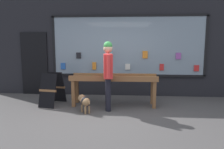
# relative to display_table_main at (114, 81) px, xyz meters

# --- Properties ---
(ground_plane) EXTENTS (40.00, 40.00, 0.00)m
(ground_plane) POSITION_rel_display_table_main_xyz_m (0.00, -1.11, -0.70)
(ground_plane) COLOR #474444
(shopfront_facade) EXTENTS (8.74, 0.29, 3.39)m
(shopfront_facade) POSITION_rel_display_table_main_xyz_m (-0.01, 1.28, 0.99)
(shopfront_facade) COLOR black
(shopfront_facade) RESTS_ON ground_plane
(display_table_main) EXTENTS (2.41, 0.63, 0.87)m
(display_table_main) POSITION_rel_display_table_main_xyz_m (0.00, 0.00, 0.00)
(display_table_main) COLOR brown
(display_table_main) RESTS_ON ground_plane
(person_browsing) EXTENTS (0.28, 0.69, 1.79)m
(person_browsing) POSITION_rel_display_table_main_xyz_m (-0.11, -0.46, 0.37)
(person_browsing) COLOR black
(person_browsing) RESTS_ON ground_plane
(small_dog) EXTENTS (0.40, 0.45, 0.43)m
(small_dog) POSITION_rel_display_table_main_xyz_m (-0.69, -0.69, -0.40)
(small_dog) COLOR #99724C
(small_dog) RESTS_ON ground_plane
(sandwich_board_sign) EXTENTS (0.58, 0.87, 0.91)m
(sandwich_board_sign) POSITION_rel_display_table_main_xyz_m (-1.72, -0.12, -0.23)
(sandwich_board_sign) COLOR black
(sandwich_board_sign) RESTS_ON ground_plane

